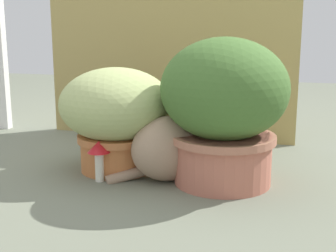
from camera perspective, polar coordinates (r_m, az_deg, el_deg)
ground_plane at (r=1.62m, az=-4.22°, el=-6.09°), size 6.00×6.00×0.00m
cardboard_backdrop at (r=2.12m, az=0.02°, el=10.16°), size 1.16×0.03×0.87m
grass_planter at (r=1.64m, az=-6.44°, el=1.53°), size 0.40×0.40×0.37m
leafy_planter at (r=1.49m, az=6.92°, el=2.40°), size 0.41×0.41×0.48m
cat at (r=1.54m, az=0.73°, el=-2.30°), size 0.37×0.29×0.32m
mushroom_ornament_red at (r=1.55m, az=-8.51°, el=-3.22°), size 0.08×0.08×0.14m
mushroom_ornament_pink at (r=1.59m, az=-6.12°, el=-3.62°), size 0.07×0.07×0.11m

